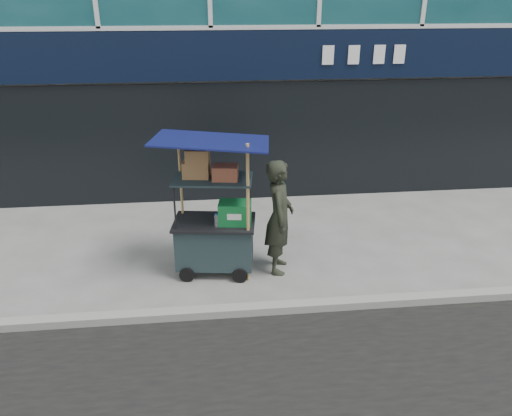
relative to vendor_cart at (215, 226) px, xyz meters
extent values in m
plane|color=slate|center=(0.09, -0.99, -0.77)|extent=(80.00, 80.00, 0.00)
cube|color=gray|center=(0.09, -1.19, -0.71)|extent=(80.00, 0.18, 0.12)
cube|color=black|center=(0.09, 2.87, 2.13)|extent=(15.68, 0.06, 0.90)
cube|color=black|center=(0.09, 2.91, 0.43)|extent=(15.68, 0.04, 2.40)
cube|color=#1A282C|center=(-0.02, 0.01, -0.29)|extent=(1.22, 0.82, 0.67)
cylinder|color=black|center=(-0.46, -0.29, -0.65)|extent=(0.23, 0.08, 0.23)
cylinder|color=black|center=(0.33, -0.40, -0.65)|extent=(0.23, 0.08, 0.23)
cube|color=black|center=(-0.02, 0.01, 0.06)|extent=(1.31, 0.90, 0.04)
cylinder|color=black|center=(-0.57, -0.20, 0.40)|extent=(0.03, 0.03, 0.71)
cylinder|color=black|center=(0.46, -0.35, 0.40)|extent=(0.03, 0.03, 0.71)
cylinder|color=black|center=(-0.49, 0.36, 0.40)|extent=(0.03, 0.03, 0.71)
cylinder|color=black|center=(0.54, 0.22, 0.40)|extent=(0.03, 0.03, 0.71)
cube|color=#1A282C|center=(-0.02, 0.01, 0.75)|extent=(1.22, 0.82, 0.03)
cylinder|color=#A18949|center=(0.46, -0.35, 0.30)|extent=(0.05, 0.05, 2.14)
cylinder|color=#A18949|center=(-0.49, 0.36, 0.26)|extent=(0.04, 0.04, 2.04)
cube|color=#0C1347|center=(-0.02, 0.01, 1.32)|extent=(1.75, 1.35, 0.19)
cube|color=#10682D|center=(0.29, -0.08, 0.25)|extent=(0.52, 0.39, 0.33)
cylinder|color=silver|center=(0.01, -0.19, 0.17)|extent=(0.07, 0.07, 0.19)
cylinder|color=#1645AC|center=(0.01, -0.19, 0.28)|extent=(0.03, 0.03, 0.02)
cube|color=olive|center=(-0.24, 0.09, 0.89)|extent=(0.42, 0.33, 0.24)
cube|color=#976242|center=(0.17, -0.07, 0.87)|extent=(0.39, 0.31, 0.21)
cube|color=olive|center=(-0.22, 0.06, 1.10)|extent=(0.36, 0.29, 0.19)
imported|color=#25291E|center=(0.96, -0.06, 0.13)|extent=(0.54, 0.72, 1.79)
camera|label=1|loc=(-0.11, -6.80, 3.26)|focal=35.00mm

